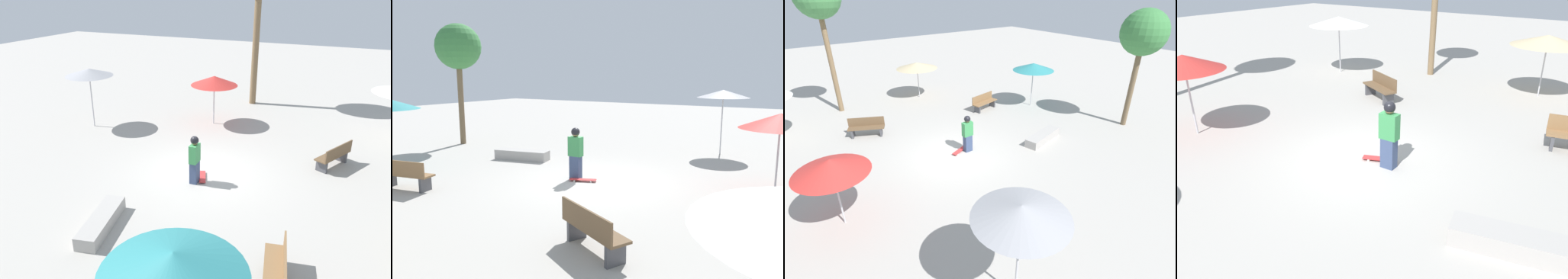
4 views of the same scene
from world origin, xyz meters
TOP-DOWN VIEW (x-y plane):
  - ground_plane at (0.00, 0.00)m, footprint 60.00×60.00m
  - skater_main at (-0.65, -0.01)m, footprint 0.42×0.26m
  - skateboard at (-0.30, -0.14)m, footprint 0.82×0.49m
  - concrete_ledge at (-3.85, 1.23)m, footprint 2.12×0.99m
  - bench_near at (2.26, -3.96)m, footprint 1.63×1.10m
  - bench_far at (-4.07, -3.38)m, footprint 1.66×0.75m
  - shade_umbrella_red at (4.73, 1.41)m, footprint 2.05×2.05m
  - shade_umbrella_grey at (2.29, 6.14)m, footprint 2.00×2.00m
  - palm_tree_left at (-8.42, 2.40)m, footprint 2.01×2.01m

SIDE VIEW (x-z plane):
  - ground_plane at x=0.00m, z-range 0.00..0.00m
  - skateboard at x=-0.30m, z-range 0.02..0.09m
  - concrete_ledge at x=-3.85m, z-range 0.00..0.36m
  - bench_near at x=2.26m, z-range 0.00..0.85m
  - bench_far at x=-4.07m, z-range 0.00..0.85m
  - skater_main at x=-0.65m, z-range 0.06..1.65m
  - shade_umbrella_red at x=4.73m, z-range 0.88..3.06m
  - shade_umbrella_grey at x=2.29m, z-range 1.13..3.70m
  - palm_tree_left at x=-8.42m, z-range 1.63..7.02m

